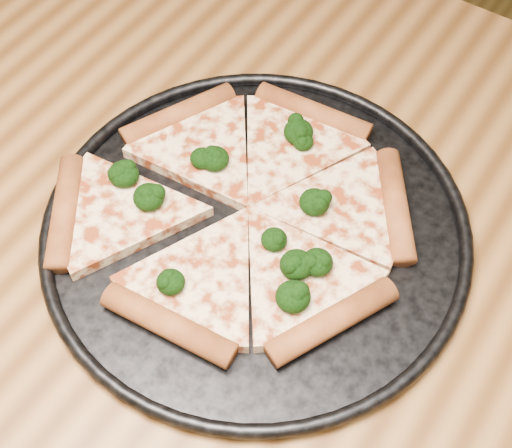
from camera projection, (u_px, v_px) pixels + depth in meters
The scene contains 4 objects.
dining_table at pixel (300, 347), 0.74m from camera, with size 1.20×0.90×0.75m.
pizza_pan at pixel (256, 229), 0.70m from camera, with size 0.40×0.40×0.02m.
pizza at pixel (242, 208), 0.70m from camera, with size 0.35×0.31×0.02m.
broccoli_florets at pixel (237, 208), 0.69m from camera, with size 0.23×0.23×0.02m.
Camera 1 is at (0.14, -0.29, 1.33)m, focal length 52.86 mm.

